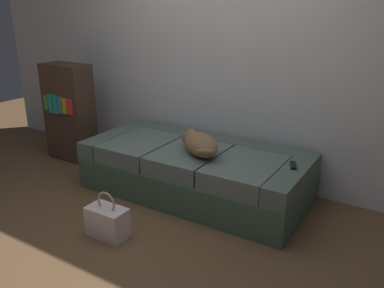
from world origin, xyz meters
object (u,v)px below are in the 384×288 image
(couch, at_px, (195,171))
(handbag, at_px, (108,221))
(bookshelf, at_px, (69,112))
(tv_remote, at_px, (293,165))
(dog_tan, at_px, (199,143))

(couch, relative_size, handbag, 5.50)
(bookshelf, bearing_deg, couch, -1.31)
(couch, height_order, handbag, couch)
(couch, height_order, tv_remote, tv_remote)
(handbag, bearing_deg, dog_tan, 70.94)
(tv_remote, height_order, handbag, tv_remote)
(handbag, bearing_deg, tv_remote, 42.91)
(tv_remote, xyz_separation_m, bookshelf, (-2.62, 0.01, 0.08))
(tv_remote, bearing_deg, handbag, -159.11)
(couch, relative_size, dog_tan, 3.89)
(dog_tan, bearing_deg, couch, 133.02)
(couch, xyz_separation_m, bookshelf, (-1.70, 0.04, 0.32))
(dog_tan, xyz_separation_m, tv_remote, (0.80, 0.16, -0.09))
(handbag, bearing_deg, couch, 79.37)
(dog_tan, height_order, tv_remote, dog_tan)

